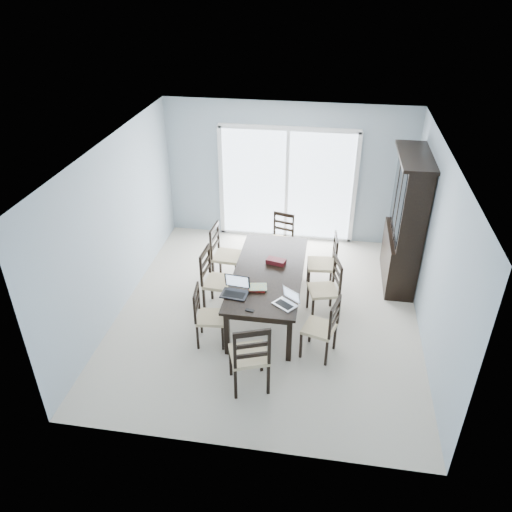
# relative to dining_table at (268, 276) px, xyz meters

# --- Properties ---
(floor) EXTENTS (5.00, 5.00, 0.00)m
(floor) POSITION_rel_dining_table_xyz_m (0.00, 0.00, -0.67)
(floor) COLOR #BDB7A2
(floor) RESTS_ON ground
(ceiling) EXTENTS (5.00, 5.00, 0.00)m
(ceiling) POSITION_rel_dining_table_xyz_m (0.00, 0.00, 1.93)
(ceiling) COLOR white
(ceiling) RESTS_ON back_wall
(back_wall) EXTENTS (4.50, 0.02, 2.60)m
(back_wall) POSITION_rel_dining_table_xyz_m (0.00, 2.50, 0.63)
(back_wall) COLOR #96A7B3
(back_wall) RESTS_ON floor
(wall_left) EXTENTS (0.02, 5.00, 2.60)m
(wall_left) POSITION_rel_dining_table_xyz_m (-2.25, 0.00, 0.63)
(wall_left) COLOR #96A7B3
(wall_left) RESTS_ON floor
(wall_right) EXTENTS (0.02, 5.00, 2.60)m
(wall_right) POSITION_rel_dining_table_xyz_m (2.25, 0.00, 0.63)
(wall_right) COLOR #96A7B3
(wall_right) RESTS_ON floor
(balcony) EXTENTS (4.50, 2.00, 0.10)m
(balcony) POSITION_rel_dining_table_xyz_m (0.00, 3.50, -0.72)
(balcony) COLOR gray
(balcony) RESTS_ON ground
(railing) EXTENTS (4.50, 0.06, 1.10)m
(railing) POSITION_rel_dining_table_xyz_m (0.00, 4.50, -0.12)
(railing) COLOR #99999E
(railing) RESTS_ON balcony
(dining_table) EXTENTS (1.00, 2.20, 0.75)m
(dining_table) POSITION_rel_dining_table_xyz_m (0.00, 0.00, 0.00)
(dining_table) COLOR black
(dining_table) RESTS_ON floor
(china_hutch) EXTENTS (0.50, 1.38, 2.20)m
(china_hutch) POSITION_rel_dining_table_xyz_m (2.02, 1.25, 0.40)
(china_hutch) COLOR black
(china_hutch) RESTS_ON floor
(sliding_door) EXTENTS (2.52, 0.05, 2.18)m
(sliding_door) POSITION_rel_dining_table_xyz_m (0.00, 2.48, 0.41)
(sliding_door) COLOR silver
(sliding_door) RESTS_ON floor
(chair_left_near) EXTENTS (0.43, 0.42, 1.02)m
(chair_left_near) POSITION_rel_dining_table_xyz_m (-0.78, -0.79, -0.13)
(chair_left_near) COLOR black
(chair_left_near) RESTS_ON floor
(chair_left_mid) EXTENTS (0.48, 0.47, 1.16)m
(chair_left_mid) POSITION_rel_dining_table_xyz_m (-0.84, 0.02, -0.06)
(chair_left_mid) COLOR black
(chair_left_mid) RESTS_ON floor
(chair_left_far) EXTENTS (0.48, 0.47, 1.16)m
(chair_left_far) POSITION_rel_dining_table_xyz_m (-0.88, 0.79, -0.06)
(chair_left_far) COLOR black
(chair_left_far) RESTS_ON floor
(chair_right_near) EXTENTS (0.51, 0.50, 1.06)m
(chair_right_near) POSITION_rel_dining_table_xyz_m (0.89, -0.83, -0.11)
(chair_right_near) COLOR black
(chair_right_near) RESTS_ON floor
(chair_right_mid) EXTENTS (0.51, 0.50, 1.08)m
(chair_right_mid) POSITION_rel_dining_table_xyz_m (0.90, 0.11, -0.10)
(chair_right_mid) COLOR black
(chair_right_mid) RESTS_ON floor
(chair_right_far) EXTENTS (0.47, 0.46, 1.13)m
(chair_right_far) POSITION_rel_dining_table_xyz_m (0.85, 0.80, -0.08)
(chair_right_far) COLOR black
(chair_right_far) RESTS_ON floor
(chair_end_near) EXTENTS (0.58, 0.59, 1.20)m
(chair_end_near) POSITION_rel_dining_table_xyz_m (0.00, -1.62, -0.04)
(chair_end_near) COLOR black
(chair_end_near) RESTS_ON floor
(chair_end_far) EXTENTS (0.47, 0.48, 1.03)m
(chair_end_far) POSITION_rel_dining_table_xyz_m (0.02, 1.59, -0.13)
(chair_end_far) COLOR black
(chair_end_far) RESTS_ON floor
(laptop_dark) EXTENTS (0.38, 0.28, 0.24)m
(laptop_dark) POSITION_rel_dining_table_xyz_m (-0.38, -0.66, 0.14)
(laptop_dark) COLOR black
(laptop_dark) RESTS_ON dining_table
(laptop_silver) EXTENTS (0.36, 0.34, 0.20)m
(laptop_silver) POSITION_rel_dining_table_xyz_m (0.33, -0.79, 0.13)
(laptop_silver) COLOR silver
(laptop_silver) RESTS_ON dining_table
(book_stack) EXTENTS (0.27, 0.23, 0.04)m
(book_stack) POSITION_rel_dining_table_xyz_m (-0.09, -0.47, 0.10)
(book_stack) COLOR maroon
(book_stack) RESTS_ON dining_table
(cell_phone) EXTENTS (0.12, 0.07, 0.01)m
(cell_phone) POSITION_rel_dining_table_xyz_m (-0.11, -0.98, 0.08)
(cell_phone) COLOR black
(cell_phone) RESTS_ON dining_table
(game_box) EXTENTS (0.31, 0.20, 0.07)m
(game_box) POSITION_rel_dining_table_xyz_m (0.08, 0.23, 0.11)
(game_box) COLOR #470E12
(game_box) RESTS_ON dining_table
(hot_tub) EXTENTS (1.83, 1.69, 0.85)m
(hot_tub) POSITION_rel_dining_table_xyz_m (-0.64, 3.64, -0.25)
(hot_tub) COLOR maroon
(hot_tub) RESTS_ON balcony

